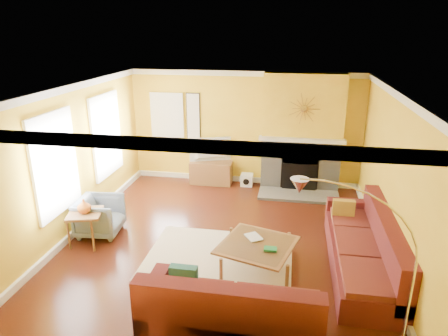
% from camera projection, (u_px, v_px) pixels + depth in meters
% --- Properties ---
extents(floor, '(5.50, 6.00, 0.02)m').
position_uv_depth(floor, '(222.00, 241.00, 7.20)').
color(floor, '#532011').
rests_on(floor, ground).
extents(ceiling, '(5.50, 6.00, 0.02)m').
position_uv_depth(ceiling, '(222.00, 89.00, 6.30)').
color(ceiling, white).
rests_on(ceiling, ground).
extents(wall_back, '(5.50, 0.02, 2.70)m').
position_uv_depth(wall_back, '(245.00, 128.00, 9.55)').
color(wall_back, yellow).
rests_on(wall_back, ground).
extents(wall_front, '(5.50, 0.02, 2.70)m').
position_uv_depth(wall_front, '(169.00, 271.00, 3.96)').
color(wall_front, yellow).
rests_on(wall_front, ground).
extents(wall_left, '(0.02, 6.00, 2.70)m').
position_uv_depth(wall_left, '(72.00, 161.00, 7.20)').
color(wall_left, yellow).
rests_on(wall_left, ground).
extents(wall_right, '(0.02, 6.00, 2.70)m').
position_uv_depth(wall_right, '(394.00, 180.00, 6.30)').
color(wall_right, yellow).
rests_on(wall_right, ground).
extents(baseboard, '(5.50, 6.00, 0.12)m').
position_uv_depth(baseboard, '(222.00, 237.00, 7.18)').
color(baseboard, white).
rests_on(baseboard, floor).
extents(crown_molding, '(5.50, 6.00, 0.12)m').
position_uv_depth(crown_molding, '(222.00, 94.00, 6.32)').
color(crown_molding, white).
rests_on(crown_molding, ceiling).
extents(window_left_near, '(0.06, 1.22, 1.72)m').
position_uv_depth(window_left_near, '(106.00, 135.00, 8.35)').
color(window_left_near, white).
rests_on(window_left_near, wall_left).
extents(window_left_far, '(0.06, 1.22, 1.72)m').
position_uv_depth(window_left_far, '(54.00, 164.00, 6.59)').
color(window_left_far, white).
rests_on(window_left_far, wall_left).
extents(window_back, '(0.82, 0.06, 1.22)m').
position_uv_depth(window_back, '(167.00, 118.00, 9.75)').
color(window_back, white).
rests_on(window_back, wall_back).
extents(wall_art, '(0.34, 0.04, 1.14)m').
position_uv_depth(wall_art, '(193.00, 117.00, 9.63)').
color(wall_art, white).
rests_on(wall_art, wall_back).
extents(fireplace, '(1.80, 0.40, 2.70)m').
position_uv_depth(fireplace, '(302.00, 133.00, 9.13)').
color(fireplace, gray).
rests_on(fireplace, floor).
extents(mantel, '(1.92, 0.22, 0.08)m').
position_uv_depth(mantel, '(302.00, 140.00, 8.94)').
color(mantel, white).
rests_on(mantel, fireplace).
extents(hearth, '(1.80, 0.70, 0.06)m').
position_uv_depth(hearth, '(298.00, 195.00, 9.06)').
color(hearth, gray).
rests_on(hearth, floor).
extents(sunburst, '(0.70, 0.04, 0.70)m').
position_uv_depth(sunburst, '(304.00, 109.00, 8.72)').
color(sunburst, olive).
rests_on(sunburst, fireplace).
extents(rug, '(2.40, 1.80, 0.02)m').
position_uv_depth(rug, '(219.00, 257.00, 6.66)').
color(rug, beige).
rests_on(rug, floor).
extents(sectional_sofa, '(3.34, 3.62, 0.90)m').
position_uv_depth(sectional_sofa, '(282.00, 249.00, 6.05)').
color(sectional_sofa, '#5A1D1F').
rests_on(sectional_sofa, floor).
extents(coffee_table, '(1.35, 1.35, 0.43)m').
position_uv_depth(coffee_table, '(257.00, 255.00, 6.32)').
color(coffee_table, white).
rests_on(coffee_table, floor).
extents(media_console, '(1.01, 0.45, 0.55)m').
position_uv_depth(media_console, '(211.00, 172.00, 9.77)').
color(media_console, brown).
rests_on(media_console, floor).
extents(tv, '(0.99, 0.47, 0.58)m').
position_uv_depth(tv, '(211.00, 150.00, 9.59)').
color(tv, black).
rests_on(tv, media_console).
extents(subwoofer, '(0.28, 0.28, 0.28)m').
position_uv_depth(subwoofer, '(247.00, 180.00, 9.68)').
color(subwoofer, white).
rests_on(subwoofer, floor).
extents(armchair, '(0.84, 0.82, 0.70)m').
position_uv_depth(armchair, '(100.00, 216.00, 7.34)').
color(armchair, gray).
rests_on(armchair, floor).
extents(side_table, '(0.69, 0.69, 0.61)m').
position_uv_depth(side_table, '(87.00, 228.00, 6.99)').
color(side_table, brown).
rests_on(side_table, floor).
extents(vase, '(0.30, 0.30, 0.24)m').
position_uv_depth(vase, '(84.00, 206.00, 6.85)').
color(vase, orange).
rests_on(vase, side_table).
extents(book, '(0.34, 0.36, 0.03)m').
position_uv_depth(book, '(248.00, 238.00, 6.38)').
color(book, white).
rests_on(book, coffee_table).
extents(arc_lamp, '(1.36, 0.36, 2.14)m').
position_uv_depth(arc_lamp, '(357.00, 274.00, 4.37)').
color(arc_lamp, silver).
rests_on(arc_lamp, floor).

